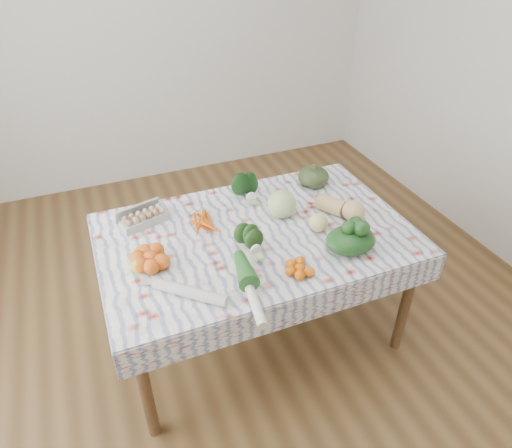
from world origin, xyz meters
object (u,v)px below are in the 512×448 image
at_px(dining_table, 256,245).
at_px(egg_carton, 145,219).
at_px(kabocha_squash, 313,176).
at_px(grapefruit, 319,222).
at_px(butternut_squash, 341,206).
at_px(cabbage, 282,204).

height_order(dining_table, egg_carton, egg_carton).
relative_size(egg_carton, kabocha_squash, 1.36).
bearing_deg(grapefruit, egg_carton, 154.35).
distance_m(kabocha_squash, grapefruit, 0.48).
height_order(egg_carton, butternut_squash, butternut_squash).
bearing_deg(grapefruit, dining_table, 161.97).
relative_size(egg_carton, grapefruit, 2.57).
relative_size(dining_table, butternut_squash, 5.86).
relative_size(cabbage, butternut_squash, 0.60).
height_order(dining_table, butternut_squash, butternut_squash).
bearing_deg(egg_carton, grapefruit, -42.34).
distance_m(dining_table, cabbage, 0.27).
distance_m(egg_carton, cabbage, 0.77).
bearing_deg(egg_carton, cabbage, -32.96).
bearing_deg(cabbage, dining_table, -154.36).
bearing_deg(cabbage, grapefruit, -57.67).
bearing_deg(dining_table, kabocha_squash, 32.63).
height_order(kabocha_squash, cabbage, cabbage).
distance_m(dining_table, kabocha_squash, 0.64).
distance_m(kabocha_squash, cabbage, 0.41).
height_order(dining_table, cabbage, cabbage).
distance_m(kabocha_squash, butternut_squash, 0.36).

